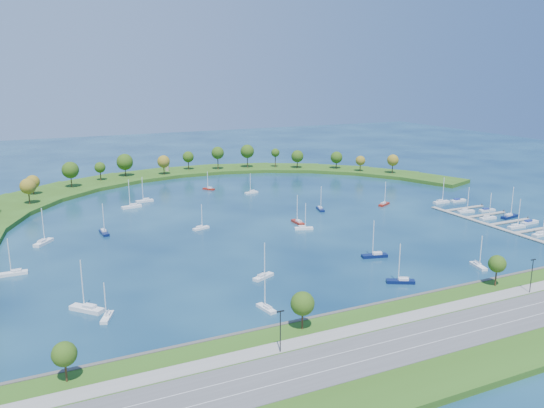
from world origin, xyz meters
name	(u,v)px	position (x,y,z in m)	size (l,w,h in m)	color
ground	(267,216)	(0.00, 0.00, 0.00)	(700.00, 700.00, 0.00)	#061D3C
south_shoreline	(472,326)	(0.03, -122.88, 1.00)	(420.00, 43.10, 11.60)	#2E5115
breakwater	(139,202)	(-46.33, 48.72, 0.99)	(286.74, 247.64, 2.00)	#2E5115
breakwater_trees	(177,165)	(-15.24, 89.22, 10.62)	(241.56, 94.21, 15.05)	#382314
harbor_tower	(167,167)	(-13.27, 119.83, 4.33)	(2.60, 2.60, 4.56)	gray
dock_system	(514,227)	(85.30, -61.00, 0.35)	(24.28, 82.00, 1.60)	gray
moored_boat_0	(251,192)	(12.41, 46.05, 0.87)	(7.62, 3.28, 10.85)	white
moored_boat_1	(384,204)	(59.93, -5.92, 0.90)	(8.09, 5.63, 11.69)	maroon
moored_boat_2	(107,316)	(-82.15, -76.90, 0.86)	(4.65, 7.26, 10.38)	white
moored_boat_3	(401,280)	(3.73, -90.04, 0.93)	(8.72, 6.24, 12.67)	#0A143F
moored_boat_4	(43,242)	(-93.16, -0.77, 0.96)	(7.83, 9.01, 13.78)	white
moored_boat_5	(209,188)	(-5.04, 64.48, 0.86)	(5.84, 6.54, 10.11)	maroon
moored_boat_6	(104,232)	(-70.39, 2.82, 0.92)	(3.00, 8.70, 12.58)	#0A143F
moored_boat_7	(132,206)	(-51.54, 41.40, 0.97)	(9.77, 4.17, 13.92)	white
moored_boat_8	(320,208)	(27.18, -0.98, 0.89)	(4.13, 8.12, 11.49)	#0A143F
moored_boat_9	(266,307)	(-41.96, -90.06, 0.86)	(3.20, 7.31, 10.40)	white
moored_boat_10	(201,227)	(-33.32, -7.40, 0.87)	(7.48, 4.11, 10.59)	white
moored_boat_11	(478,265)	(35.79, -89.93, 0.88)	(3.76, 7.85, 11.12)	white
moored_boat_12	(145,200)	(-43.26, 50.83, 0.92)	(8.76, 3.12, 12.62)	white
moored_boat_13	(375,255)	(10.72, -66.77, 0.95)	(9.43, 4.69, 13.35)	#0A143F
moored_boat_14	(304,227)	(4.82, -25.71, 0.88)	(7.84, 4.54, 11.13)	white
moored_boat_15	(14,272)	(-103.77, -31.24, 0.91)	(8.39, 2.47, 12.28)	white
moored_boat_16	(87,308)	(-86.29, -69.76, 0.99)	(8.77, 9.17, 14.58)	white
moored_boat_17	(263,276)	(-32.90, -68.25, 0.89)	(8.05, 5.28, 11.54)	white
moored_boat_18	(298,222)	(6.86, -16.84, 0.92)	(2.39, 8.42, 12.36)	maroon
docked_boat_2	(541,233)	(85.51, -73.91, 0.94)	(9.07, 3.07, 13.13)	white
docked_boat_4	(516,226)	(85.51, -61.81, 0.92)	(8.45, 2.45, 12.38)	white
docked_boat_5	(529,222)	(95.97, -59.47, 0.66)	(8.97, 3.06, 1.80)	white
docked_boat_6	(488,217)	(85.52, -46.49, 0.90)	(8.08, 2.48, 11.79)	white
docked_boat_7	(510,216)	(96.00, -48.95, 0.97)	(9.77, 4.07, 13.93)	#0A143F
docked_boat_8	(466,211)	(85.52, -33.41, 0.90)	(8.32, 3.49, 11.86)	white
docked_boat_9	(487,210)	(95.98, -35.98, 0.59)	(8.12, 3.06, 1.62)	white
docked_boat_10	(441,201)	(87.91, -14.55, 0.93)	(8.81, 2.59, 12.90)	white
docked_boat_11	(458,200)	(97.88, -15.47, 0.63)	(8.44, 2.40, 1.72)	white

